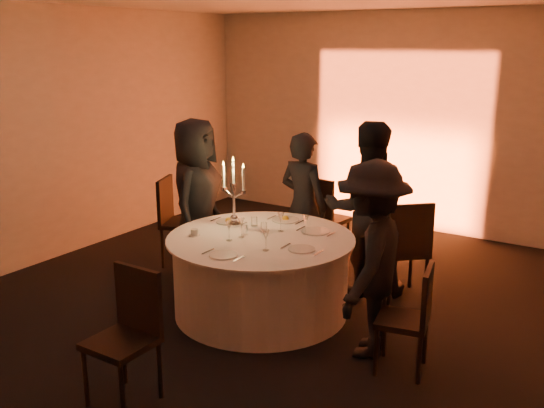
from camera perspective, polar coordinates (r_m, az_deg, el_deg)
The scene contains 29 objects.
floor at distance 6.07m, azimuth -1.03°, elevation -10.05°, with size 7.00×7.00×0.00m, color black.
wall_back at distance 8.70m, azimuth 11.89°, elevation 7.61°, with size 7.00×7.00×0.00m, color #BBB6AE.
wall_left at distance 7.66m, azimuth -20.26°, elevation 6.05°, with size 7.00×7.00×0.00m, color #BBB6AE.
uplighter_fixture at distance 8.72m, azimuth 10.67°, elevation -2.06°, with size 0.25×0.12×0.10m, color black.
banquet_table at distance 5.91m, azimuth -1.05°, elevation -6.67°, with size 1.80×1.80×0.77m.
chair_left at distance 7.23m, azimuth -9.07°, elevation -1.10°, with size 0.59×0.59×1.04m.
chair_back_left at distance 7.23m, azimuth 4.73°, elevation -0.95°, with size 0.50×0.50×1.04m.
chair_back_right at distance 6.26m, azimuth 12.44°, elevation -3.76°, with size 0.65×0.65×1.05m.
chair_right at distance 4.96m, azimuth 13.07°, elevation -10.03°, with size 0.46×0.46×0.89m.
chair_front at distance 4.60m, azimuth -13.34°, elevation -11.26°, with size 0.44×0.44×1.00m.
guest_left at distance 6.65m, azimuth -7.16°, elevation 0.32°, with size 0.88×0.57×1.79m, color black.
guest_back_left at distance 6.72m, azimuth 2.96°, elevation -0.13°, with size 0.60×0.39×1.64m, color black.
guest_back_right at distance 6.31m, azimuth 8.91°, elevation -0.45°, with size 0.88×0.69×1.81m, color black.
guest_right at distance 5.07m, azimuth 9.31°, elevation -5.19°, with size 1.08×0.62×1.66m, color black.
plate_left at distance 6.26m, azimuth -4.10°, elevation -1.57°, with size 0.36×0.25×0.08m.
plate_back_left at distance 6.31m, azimuth 1.27°, elevation -1.41°, with size 0.35×0.29×0.08m.
plate_back_right at distance 5.95m, azimuth 4.14°, elevation -2.57°, with size 0.35×0.28×0.01m.
plate_right at distance 5.43m, azimuth 2.81°, elevation -4.27°, with size 0.36×0.24×0.01m.
plate_front at distance 5.30m, azimuth -4.61°, elevation -4.80°, with size 0.36×0.25×0.01m.
coffee_cup at distance 5.85m, azimuth -7.30°, elevation -2.70°, with size 0.11×0.11×0.07m.
candelabra at distance 6.08m, azimuth -3.62°, elevation 0.20°, with size 0.30×0.14×0.71m.
wine_glass_a at distance 5.91m, azimuth 0.83°, elevation -1.32°, with size 0.07×0.07×0.19m.
wine_glass_b at distance 5.84m, azimuth 3.19°, elevation -1.55°, with size 0.07×0.07×0.19m.
wine_glass_c at distance 5.74m, azimuth -2.92°, elevation -1.84°, with size 0.07×0.07×0.19m.
wine_glass_d at distance 5.65m, azimuth -4.07°, elevation -2.13°, with size 0.07×0.07×0.19m.
wine_glass_e at distance 5.37m, azimuth -0.58°, elevation -3.01°, with size 0.07×0.07×0.19m.
tumbler_a at distance 5.85m, azimuth -2.64°, elevation -2.45°, with size 0.07×0.07×0.09m, color white.
tumbler_b at distance 6.12m, azimuth -1.68°, elevation -1.65°, with size 0.07×0.07×0.09m, color white.
tumbler_c at distance 5.93m, azimuth -0.77°, elevation -2.19°, with size 0.07×0.07×0.09m, color white.
Camera 1 is at (3.05, -4.58, 2.56)m, focal length 40.00 mm.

